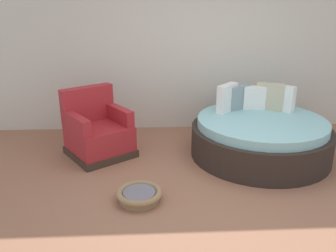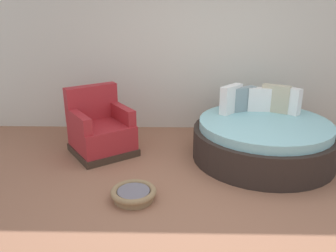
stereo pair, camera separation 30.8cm
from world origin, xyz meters
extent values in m
cube|color=#936047|center=(0.00, 0.00, -0.01)|extent=(8.00, 8.00, 0.02)
cube|color=beige|center=(0.00, 2.37, 1.48)|extent=(8.00, 0.12, 2.95)
cylinder|color=#2D231E|center=(0.86, 1.08, 0.21)|extent=(1.93, 1.93, 0.43)
cylinder|color=#8CC6CC|center=(0.86, 1.08, 0.49)|extent=(1.78, 1.78, 0.12)
cube|color=white|center=(1.25, 1.45, 0.74)|extent=(0.35, 0.36, 0.38)
cube|color=#BCB293|center=(1.09, 1.51, 0.75)|extent=(0.40, 0.30, 0.40)
cube|color=white|center=(0.88, 1.54, 0.72)|extent=(0.35, 0.14, 0.35)
cube|color=gray|center=(0.64, 1.55, 0.73)|extent=(0.37, 0.26, 0.36)
cube|color=white|center=(0.44, 1.45, 0.75)|extent=(0.36, 0.38, 0.40)
cube|color=#38281E|center=(-1.41, 1.20, 0.05)|extent=(1.11, 1.11, 0.10)
cube|color=#A32328|center=(-1.41, 1.20, 0.27)|extent=(1.06, 1.06, 0.34)
cube|color=#A32328|center=(-1.59, 1.46, 0.69)|extent=(0.72, 0.56, 0.50)
cube|color=#A32328|center=(-1.67, 1.02, 0.55)|extent=(0.49, 0.63, 0.22)
cube|color=#A32328|center=(-1.15, 1.38, 0.55)|extent=(0.49, 0.63, 0.22)
cylinder|color=#8E704C|center=(-0.82, -0.05, 0.03)|extent=(0.44, 0.44, 0.06)
torus|color=#8E704C|center=(-0.82, -0.05, 0.10)|extent=(0.51, 0.51, 0.07)
cylinder|color=slate|center=(-0.82, -0.05, 0.08)|extent=(0.36, 0.36, 0.05)
camera|label=1|loc=(-0.68, -3.37, 2.07)|focal=36.92mm
camera|label=2|loc=(-0.37, -3.38, 2.07)|focal=36.92mm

